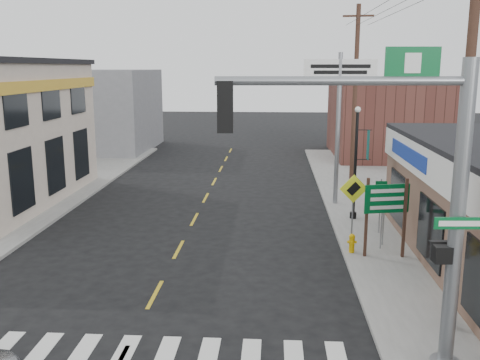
# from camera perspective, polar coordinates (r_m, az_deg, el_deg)

# --- Properties ---
(sidewalk_right) EXTENTS (6.00, 38.00, 0.13)m
(sidewalk_right) POSITION_cam_1_polar(r_m,az_deg,el_deg) (25.15, 16.24, -3.64)
(sidewalk_right) COLOR gray
(sidewalk_right) RESTS_ON ground
(sidewalk_left) EXTENTS (6.00, 38.00, 0.13)m
(sidewalk_left) POSITION_cam_1_polar(r_m,az_deg,el_deg) (27.51, -23.48, -2.83)
(sidewalk_left) COLOR gray
(sidewalk_left) RESTS_ON ground
(center_line) EXTENTS (0.12, 56.00, 0.01)m
(center_line) POSITION_cam_1_polar(r_m,az_deg,el_deg) (20.07, -6.57, -7.36)
(center_line) COLOR gold
(center_line) RESTS_ON ground
(crosswalk) EXTENTS (11.00, 2.20, 0.01)m
(crosswalk) POSITION_cam_1_polar(r_m,az_deg,el_deg) (13.32, -12.57, -18.12)
(crosswalk) COLOR silver
(crosswalk) RESTS_ON ground
(bldg_distant_right) EXTENTS (8.00, 10.00, 5.60)m
(bldg_distant_right) POSITION_cam_1_polar(r_m,az_deg,el_deg) (41.70, 15.50, 6.28)
(bldg_distant_right) COLOR #572F28
(bldg_distant_right) RESTS_ON ground
(bldg_distant_left) EXTENTS (9.00, 10.00, 6.40)m
(bldg_distant_left) POSITION_cam_1_polar(r_m,az_deg,el_deg) (45.15, -15.21, 7.21)
(bldg_distant_left) COLOR slate
(bldg_distant_left) RESTS_ON ground
(traffic_signal_pole) EXTENTS (5.43, 0.40, 6.87)m
(traffic_signal_pole) POSITION_cam_1_polar(r_m,az_deg,el_deg) (11.33, 18.49, -0.93)
(traffic_signal_pole) COLOR slate
(traffic_signal_pole) RESTS_ON sidewalk_right
(guide_sign) EXTENTS (1.60, 0.13, 2.80)m
(guide_sign) POSITION_cam_1_polar(r_m,az_deg,el_deg) (18.98, 15.35, -2.75)
(guide_sign) COLOR #462C20
(guide_sign) RESTS_ON sidewalk_right
(fire_hydrant) EXTENTS (0.22, 0.22, 0.69)m
(fire_hydrant) POSITION_cam_1_polar(r_m,az_deg,el_deg) (19.57, 11.85, -6.52)
(fire_hydrant) COLOR #CA9905
(fire_hydrant) RESTS_ON sidewalk_right
(ped_crossing_sign) EXTENTS (1.05, 0.07, 2.71)m
(ped_crossing_sign) POSITION_cam_1_polar(r_m,az_deg,el_deg) (19.81, 11.99, -1.83)
(ped_crossing_sign) COLOR gray
(ped_crossing_sign) RESTS_ON sidewalk_right
(lamp_post) EXTENTS (0.63, 0.50, 4.87)m
(lamp_post) POSITION_cam_1_polar(r_m,az_deg,el_deg) (23.39, 12.39, 2.68)
(lamp_post) COLOR black
(lamp_post) RESTS_ON sidewalk_right
(dance_center_sign) EXTENTS (3.37, 0.21, 7.16)m
(dance_center_sign) POSITION_cam_1_polar(r_m,az_deg,el_deg) (25.67, 10.55, 9.24)
(dance_center_sign) COLOR gray
(dance_center_sign) RESTS_ON sidewalk_right
(shrub_back) EXTENTS (1.01, 1.01, 0.75)m
(shrub_back) POSITION_cam_1_polar(r_m,az_deg,el_deg) (19.40, 21.45, -7.27)
(shrub_back) COLOR black
(shrub_back) RESTS_ON sidewalk_right
(utility_pole_near) EXTENTS (1.56, 0.23, 8.96)m
(utility_pole_near) POSITION_cam_1_polar(r_m,az_deg,el_deg) (13.78, 22.65, 3.13)
(utility_pole_near) COLOR #483422
(utility_pole_near) RESTS_ON sidewalk_right
(utility_pole_far) EXTENTS (1.73, 0.26, 9.93)m
(utility_pole_far) POSITION_cam_1_polar(r_m,az_deg,el_deg) (31.76, 12.17, 9.18)
(utility_pole_far) COLOR #3C301A
(utility_pole_far) RESTS_ON sidewalk_right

